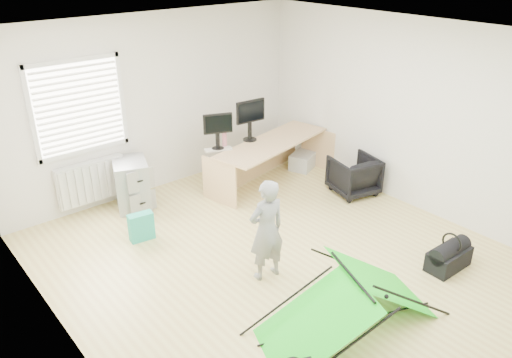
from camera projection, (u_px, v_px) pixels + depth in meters
ground at (276, 258)px, 6.22m from camera, size 5.50×5.50×0.00m
back_wall at (157, 104)px, 7.55m from camera, size 5.00×0.02×2.70m
window at (79, 107)px, 6.74m from camera, size 1.20×0.06×1.20m
radiator at (91, 181)px, 7.19m from camera, size 1.00×0.12×0.60m
desk at (272, 163)px, 8.01m from camera, size 2.23×1.10×0.73m
filing_cabinet at (132, 184)px, 7.31m from camera, size 0.66×0.75×0.73m
monitor_left at (217, 136)px, 7.47m from camera, size 0.44×0.26×0.42m
monitor_right at (250, 126)px, 7.81m from camera, size 0.51×0.15×0.48m
keyboard at (218, 149)px, 7.54m from camera, size 0.44×0.29×0.02m
thermos at (225, 139)px, 7.60m from camera, size 0.09×0.09×0.25m
office_chair at (354, 175)px, 7.73m from camera, size 0.78×0.80×0.60m
person at (267, 230)px, 5.64m from camera, size 0.49×0.35×1.25m
kite at (350, 301)px, 5.01m from camera, size 2.14×1.51×0.61m
storage_crate at (303, 161)px, 8.67m from camera, size 0.58×0.50×0.27m
tote_bag at (141, 227)px, 6.54m from camera, size 0.34×0.19×0.38m
duffel_bag at (448, 259)px, 5.99m from camera, size 0.58×0.31×0.25m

